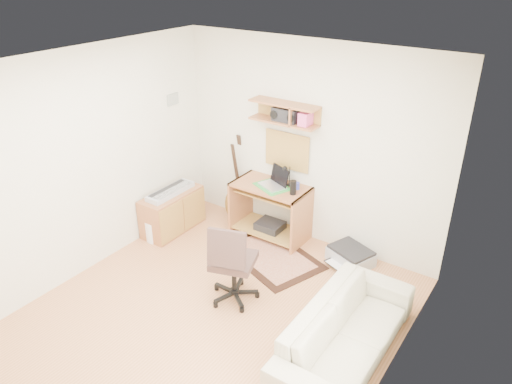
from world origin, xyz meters
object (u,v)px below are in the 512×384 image
Objects in this scene: sofa at (347,324)px; printer at (351,257)px; cabinet at (172,211)px; desk at (270,211)px; task_chair at (234,261)px.

printer is at bearing 22.16° from sofa.
cabinet reaches higher than printer.
sofa is (1.76, -1.42, -0.02)m from desk.
printer is (2.38, 0.64, -0.19)m from cabinet.
sofa is (1.36, -0.07, -0.14)m from task_chair.
cabinet is 2.47m from printer.
task_chair reaches higher than cabinet.
printer is 1.57m from sofa.
sofa is at bearing -38.79° from desk.
desk is 2.26m from sofa.
sofa reaches higher than printer.
task_chair reaches higher than sofa.
printer is at bearing 0.88° from desk.
sofa is (2.96, -0.80, 0.08)m from cabinet.
printer is at bearing 41.67° from task_chair.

